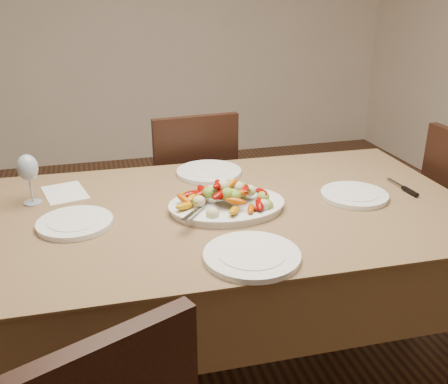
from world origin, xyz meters
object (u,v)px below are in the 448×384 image
Objects in this scene: plate_left at (75,223)px; plate_right at (354,195)px; chair_far at (187,194)px; plate_near at (252,256)px; dining_table at (224,294)px; wine_glass at (29,178)px; plate_far at (209,172)px; serving_platter at (227,207)px.

plate_right is (1.04, -0.03, 0.00)m from plate_left.
chair_far reaches higher than plate_near.
plate_right is at bearing -4.64° from dining_table.
wine_glass reaches higher than chair_far.
plate_far is 0.95× the size of plate_near.
chair_far is 3.70× the size of plate_right.
wine_glass reaches higher than plate_left.
plate_far is (0.03, 0.36, 0.39)m from dining_table.
dining_table is 4.44× the size of serving_platter.
wine_glass is at bearing 160.29° from serving_platter.
plate_left is 0.64m from plate_near.
plate_far is 0.74m from plate_near.
dining_table is 0.55m from plate_near.
wine_glass is (-0.70, -0.60, 0.39)m from chair_far.
dining_table is 1.94× the size of chair_far.
serving_platter is 0.36m from plate_near.
serving_platter is 1.61× the size of plate_left.
plate_right is at bearing 115.03° from chair_far.
plate_near is (-0.03, -1.20, 0.29)m from chair_far.
plate_left is at bearing 144.11° from plate_near.
serving_platter reaches higher than plate_right.
wine_glass is (-0.69, 0.22, 0.48)m from dining_table.
chair_far is 3.69× the size of plate_left.
plate_far is (0.56, 0.37, 0.00)m from plate_left.
dining_table is at bearing 1.11° from plate_left.
dining_table is 6.54× the size of plate_far.
plate_right is (0.49, -0.86, 0.29)m from chair_far.
dining_table is 7.16× the size of plate_right.
serving_platter is at bearing -78.20° from dining_table.
chair_far is at bearing 56.58° from plate_left.
wine_glass is at bearing 167.47° from plate_right.
serving_platter is 1.41× the size of plate_near.
plate_left is 0.30m from wine_glass.
plate_left is (-0.53, -0.01, 0.39)m from dining_table.
serving_platter is at bearing -19.71° from wine_glass.
plate_right is 0.63m from plate_near.
plate_left is at bearing 178.66° from serving_platter.
dining_table is 7.16× the size of plate_left.
plate_left is 0.87× the size of plate_near.
dining_table is at bearing 87.44° from plate_near.
chair_far is 2.29× the size of serving_platter.
plate_left and plate_far have the same top height.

